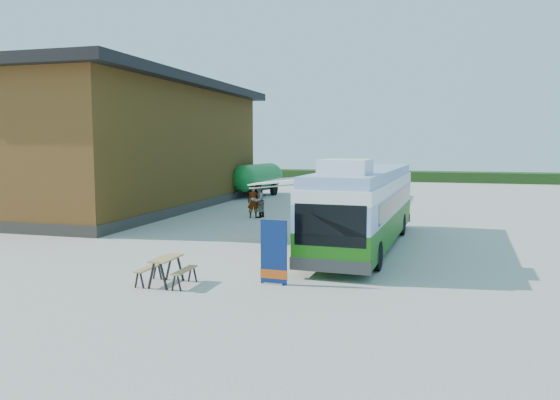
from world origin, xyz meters
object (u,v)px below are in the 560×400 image
(picnic_table, at_px, (166,265))
(person_a, at_px, (253,202))
(person_b, at_px, (258,201))
(slurry_tanker, at_px, (257,178))
(banner, at_px, (274,258))
(bus, at_px, (364,205))

(picnic_table, distance_m, person_a, 13.53)
(person_b, bearing_deg, picnic_table, 13.59)
(slurry_tanker, bearing_deg, person_b, -62.31)
(banner, distance_m, slurry_tanker, 24.96)
(picnic_table, bearing_deg, banner, 16.99)
(banner, relative_size, person_a, 1.06)
(slurry_tanker, bearing_deg, banner, -61.43)
(picnic_table, xyz_separation_m, slurry_tanker, (-5.38, 24.42, 0.78))
(picnic_table, bearing_deg, person_a, 98.49)
(banner, bearing_deg, picnic_table, -160.01)
(person_a, xyz_separation_m, person_b, (0.20, 0.14, 0.05))
(person_b, bearing_deg, slurry_tanker, -155.70)
(bus, height_order, slurry_tanker, bus)
(person_b, distance_m, slurry_tanker, 11.50)
(person_a, xyz_separation_m, slurry_tanker, (-3.40, 11.05, 0.52))
(banner, xyz_separation_m, picnic_table, (-2.79, -0.85, -0.16))
(bus, relative_size, slurry_tanker, 1.75)
(bus, distance_m, slurry_tanker, 20.16)
(banner, relative_size, slurry_tanker, 0.28)
(bus, distance_m, person_a, 9.23)
(bus, height_order, person_a, bus)
(person_a, bearing_deg, banner, -95.12)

